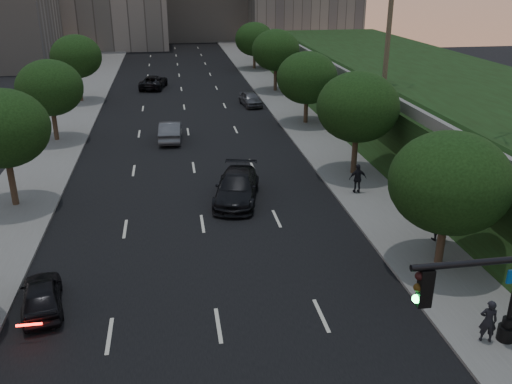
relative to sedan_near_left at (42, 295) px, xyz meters
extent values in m
cube|color=black|center=(6.72, 22.80, -0.63)|extent=(16.00, 140.00, 0.02)
cube|color=slate|center=(16.97, 22.80, -0.57)|extent=(4.50, 140.00, 0.15)
cube|color=slate|center=(-3.53, 22.80, -0.57)|extent=(4.50, 140.00, 0.15)
cube|color=black|center=(28.72, 20.80, 1.36)|extent=(18.00, 90.00, 4.00)
cube|color=slate|center=(20.22, 20.80, 3.71)|extent=(0.35, 90.00, 0.70)
cylinder|color=#38281C|center=(17.02, 0.80, 0.79)|extent=(0.36, 0.36, 2.86)
ellipsoid|color=black|center=(17.02, 0.80, 3.39)|extent=(5.20, 5.20, 4.42)
cylinder|color=#38281C|center=(17.02, 12.80, 0.96)|extent=(0.36, 0.36, 3.21)
ellipsoid|color=black|center=(17.02, 12.80, 3.88)|extent=(5.20, 5.20, 4.42)
cylinder|color=#38281C|center=(17.02, 25.80, 0.79)|extent=(0.36, 0.36, 2.86)
ellipsoid|color=black|center=(17.02, 25.80, 3.39)|extent=(5.20, 5.20, 4.42)
cylinder|color=#38281C|center=(17.02, 39.80, 0.96)|extent=(0.36, 0.36, 3.21)
ellipsoid|color=black|center=(17.02, 39.80, 3.88)|extent=(5.20, 5.20, 4.42)
cylinder|color=#38281C|center=(17.02, 54.80, 0.79)|extent=(0.36, 0.36, 2.86)
ellipsoid|color=black|center=(17.02, 54.80, 3.39)|extent=(5.20, 5.20, 4.42)
cylinder|color=#38281C|center=(-3.58, 10.80, 0.98)|extent=(0.36, 0.36, 3.26)
ellipsoid|color=black|center=(-3.58, 10.80, 3.94)|extent=(5.00, 5.00, 4.25)
cylinder|color=#38281C|center=(-3.58, 23.80, 0.85)|extent=(0.36, 0.36, 2.99)
ellipsoid|color=black|center=(-3.58, 23.80, 3.57)|extent=(5.00, 5.00, 4.25)
cylinder|color=#38281C|center=(-3.58, 37.80, 0.98)|extent=(0.36, 0.36, 3.26)
ellipsoid|color=black|center=(-3.58, 37.80, 3.94)|extent=(5.00, 5.00, 4.25)
cube|color=black|center=(10.88, -9.43, 5.11)|extent=(0.32, 0.22, 0.95)
sphere|color=black|center=(10.70, -9.43, 5.44)|extent=(0.20, 0.20, 0.20)
sphere|color=#3F2B0A|center=(10.70, -9.43, 5.14)|extent=(0.20, 0.20, 0.20)
sphere|color=#19F24C|center=(10.70, -9.43, 4.84)|extent=(0.20, 0.20, 0.20)
cylinder|color=black|center=(16.78, -4.82, -0.29)|extent=(0.60, 0.60, 0.70)
cylinder|color=black|center=(16.78, -4.82, 0.21)|extent=(0.40, 0.40, 0.40)
imported|color=black|center=(0.00, 0.00, 0.00)|extent=(2.20, 3.99, 1.29)
imported|color=#515358|center=(5.31, 22.57, 0.13)|extent=(1.95, 4.82, 1.55)
imported|color=black|center=(3.64, 43.75, 0.10)|extent=(3.46, 5.73, 1.49)
imported|color=black|center=(8.93, 9.69, 0.18)|extent=(3.55, 6.06, 1.65)
imported|color=#4E4F54|center=(13.28, 33.45, 0.06)|extent=(2.17, 4.29, 1.40)
imported|color=black|center=(16.04, -4.75, 0.34)|extent=(0.70, 0.57, 1.66)
imported|color=black|center=(17.98, 2.92, 0.42)|extent=(1.09, 1.00, 1.82)
imported|color=black|center=(16.13, 9.46, 0.39)|extent=(1.06, 0.49, 1.76)
camera|label=1|loc=(5.45, -19.19, 11.72)|focal=38.00mm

